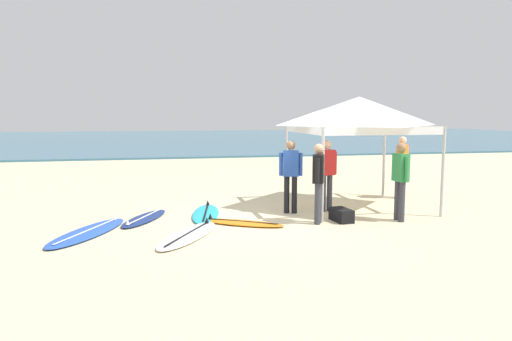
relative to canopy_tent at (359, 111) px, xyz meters
name	(u,v)px	position (x,y,z in m)	size (l,w,h in m)	color
ground_plane	(277,218)	(-2.28, -0.85, -2.39)	(80.00, 80.00, 0.00)	beige
sea	(183,139)	(-2.28, 31.80, -2.34)	(80.00, 36.00, 0.10)	#386B84
canopy_tent	(359,111)	(0.00, 0.00, 0.00)	(2.99, 2.99, 2.75)	#B7B7BC
surfboard_blue	(88,232)	(-6.26, -1.43, -2.35)	(1.70, 2.58, 0.19)	blue
surfboard_orange	(242,223)	(-3.15, -1.26, -2.35)	(1.83, 1.39, 0.19)	orange
surfboard_white	(188,235)	(-4.35, -2.07, -2.35)	(1.65, 2.32, 0.19)	white
surfboard_navy	(144,218)	(-5.19, -0.38, -2.35)	(1.28, 1.97, 0.19)	navy
surfboard_cyan	(206,214)	(-3.81, -0.16, -2.35)	(0.96, 2.29, 0.19)	#23B2CC
person_blue	(291,172)	(-1.82, -0.34, -1.40)	(0.54, 0.30, 1.71)	black
person_red	(327,170)	(-0.92, -0.32, -1.40)	(0.54, 0.30, 1.71)	#383842
person_orange	(402,163)	(1.75, 0.98, -1.40)	(0.42, 0.41, 1.71)	#383842
person_black	(318,178)	(-1.55, -1.51, -1.40)	(0.35, 0.51, 1.71)	#383842
person_green	(400,176)	(0.27, -1.65, -1.40)	(0.25, 0.55, 1.71)	#383842
gear_bag_near_tent	(341,215)	(-0.98, -1.43, -2.25)	(0.60, 0.32, 0.28)	black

